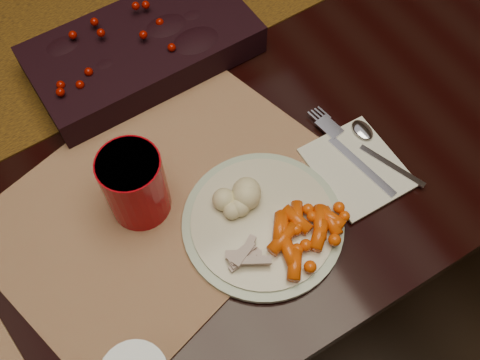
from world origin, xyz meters
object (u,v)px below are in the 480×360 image
dining_table (199,181)px  turkey_shreds (242,260)px  baby_carrots (307,233)px  napkin (357,167)px  centerpiece (142,45)px  red_cup (135,185)px  mashed_potatoes (238,194)px  placemat_main (160,198)px  dinner_plate (263,223)px

dining_table → turkey_shreds: (-0.09, -0.35, 0.40)m
baby_carrots → napkin: bearing=22.9°
dining_table → centerpiece: (-0.04, 0.07, 0.42)m
dining_table → red_cup: bearing=-132.7°
centerpiece → turkey_shreds: (-0.05, -0.41, -0.01)m
baby_carrots → turkey_shreds: 0.10m
dining_table → mashed_potatoes: (-0.05, -0.26, 0.41)m
baby_carrots → mashed_potatoes: bearing=118.9°
mashed_potatoes → red_cup: 0.15m
turkey_shreds → red_cup: bearing=116.4°
placemat_main → napkin: bearing=-37.4°
mashed_potatoes → dinner_plate: bearing=-72.8°
placemat_main → napkin: (0.29, -0.11, 0.00)m
turkey_shreds → red_cup: 0.18m
baby_carrots → napkin: (0.14, 0.06, -0.02)m
dining_table → napkin: (0.14, -0.30, 0.38)m
dining_table → red_cup: 0.51m
turkey_shreds → napkin: (0.24, 0.04, -0.02)m
dinner_plate → mashed_potatoes: bearing=107.2°
mashed_potatoes → turkey_shreds: (-0.04, -0.09, -0.01)m
dinner_plate → mashed_potatoes: size_ratio=3.31×
dining_table → baby_carrots: baby_carrots is taller
napkin → turkey_shreds: bearing=-168.6°
placemat_main → turkey_shreds: 0.17m
mashed_potatoes → napkin: (0.19, -0.04, -0.03)m
turkey_shreds → napkin: turkey_shreds is taller
mashed_potatoes → napkin: bearing=-12.3°
placemat_main → red_cup: (-0.03, 0.00, 0.06)m
mashed_potatoes → red_cup: size_ratio=0.59×
centerpiece → dining_table: bearing=-58.3°
centerpiece → dinner_plate: centerpiece is taller
dining_table → turkey_shreds: bearing=-104.9°
centerpiece → red_cup: bearing=-117.3°
napkin → centerpiece: bearing=117.4°
dinner_plate → turkey_shreds: turkey_shreds is taller
dining_table → mashed_potatoes: 0.49m
dining_table → napkin: napkin is taller
dinner_plate → napkin: bearing=1.8°
centerpiece → turkey_shreds: 0.42m
placemat_main → napkin: 0.31m
placemat_main → mashed_potatoes: mashed_potatoes is taller
mashed_potatoes → red_cup: red_cup is taller
placemat_main → dinner_plate: (0.11, -0.12, 0.01)m
baby_carrots → red_cup: bearing=135.8°
dinner_plate → centerpiece: bearing=91.2°
dining_table → mashed_potatoes: size_ratio=24.97×
dining_table → dinner_plate: (-0.03, -0.31, 0.39)m
centerpiece → napkin: (0.19, -0.37, -0.03)m
placemat_main → turkey_shreds: (0.05, -0.16, 0.02)m
napkin → placemat_main: bearing=159.5°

